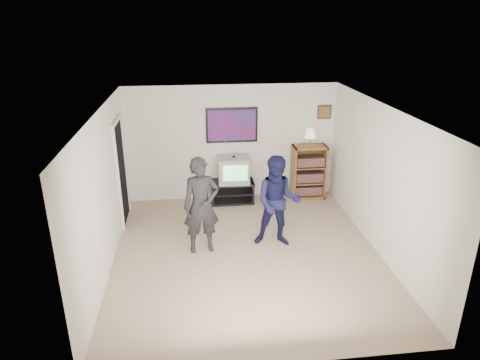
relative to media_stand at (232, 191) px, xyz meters
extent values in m
cube|color=#886B56|center=(0.03, -2.23, -0.23)|extent=(4.50, 5.00, 0.01)
cube|color=white|center=(0.03, -2.23, 2.27)|extent=(4.50, 5.00, 0.01)
cube|color=silver|center=(0.03, 0.27, 1.02)|extent=(4.50, 0.01, 2.50)
cube|color=silver|center=(-2.22, -2.23, 1.02)|extent=(0.01, 5.00, 2.50)
cube|color=silver|center=(2.28, -2.23, 1.02)|extent=(0.01, 5.00, 2.50)
cube|color=black|center=(0.00, 0.00, 0.21)|extent=(0.93, 0.52, 0.04)
cube|color=black|center=(0.00, 0.00, -0.21)|extent=(0.93, 0.52, 0.04)
cube|color=black|center=(-0.44, 0.00, 0.00)|extent=(0.04, 0.50, 0.47)
cube|color=black|center=(0.44, 0.00, 0.00)|extent=(0.04, 0.50, 0.47)
imported|color=black|center=(-0.72, -1.99, 0.61)|extent=(0.66, 0.48, 1.69)
imported|color=#131335|center=(0.60, -1.93, 0.59)|extent=(0.90, 0.76, 1.64)
cube|color=white|center=(-0.70, -1.78, 0.90)|extent=(0.07, 0.12, 0.03)
cube|color=white|center=(0.63, -1.72, 0.81)|extent=(0.08, 0.13, 0.04)
cube|color=black|center=(0.03, 0.25, 1.42)|extent=(1.10, 0.03, 0.75)
cube|color=white|center=(-0.52, 0.25, 1.72)|extent=(0.28, 0.02, 0.14)
cube|color=#3D2413|center=(2.03, 0.25, 1.65)|extent=(0.30, 0.03, 0.30)
cube|color=black|center=(-2.21, -0.63, 0.77)|extent=(0.03, 0.85, 2.00)
camera|label=1|loc=(-0.84, -8.54, 3.64)|focal=32.00mm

